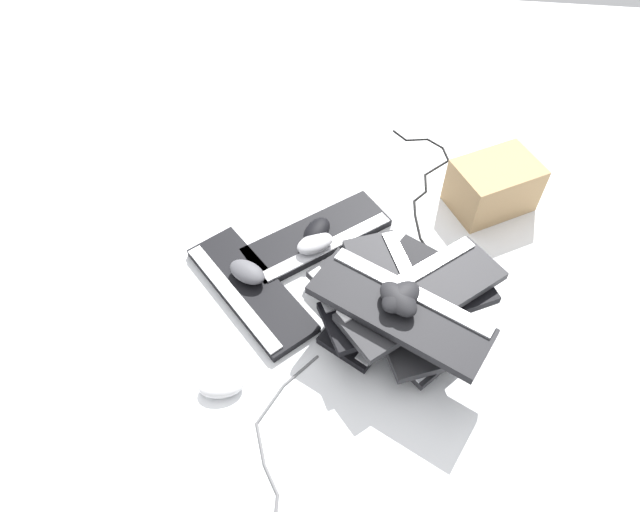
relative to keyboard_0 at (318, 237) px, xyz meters
name	(u,v)px	position (x,y,z in m)	size (l,w,h in m)	color
ground_plane	(305,261)	(-0.08, 0.03, -0.01)	(3.20, 3.20, 0.00)	white
keyboard_0	(318,237)	(0.00, 0.00, 0.00)	(0.40, 0.43, 0.03)	black
keyboard_1	(250,290)	(-0.21, 0.16, 0.00)	(0.42, 0.41, 0.03)	black
keyboard_2	(388,299)	(-0.20, -0.22, 0.00)	(0.46, 0.35, 0.03)	black
keyboard_3	(380,312)	(-0.26, -0.20, 0.03)	(0.41, 0.42, 0.03)	black
keyboard_4	(396,299)	(-0.24, -0.23, 0.06)	(0.46, 0.31, 0.03)	#232326
keyboard_5	(408,302)	(-0.26, -0.26, 0.09)	(0.34, 0.46, 0.03)	black
keyboard_6	(422,295)	(-0.26, -0.29, 0.12)	(0.40, 0.43, 0.03)	#232326
keyboard_7	(400,310)	(-0.33, -0.24, 0.15)	(0.33, 0.46, 0.03)	black
mouse_0	(317,231)	(-0.01, 0.00, 0.04)	(0.11, 0.07, 0.04)	black
mouse_1	(401,297)	(-0.32, -0.23, 0.19)	(0.11, 0.07, 0.04)	black
mouse_2	(315,243)	(-0.05, 0.00, 0.04)	(0.11, 0.07, 0.04)	#B7B7BC
mouse_3	(221,385)	(-0.50, 0.18, 0.01)	(0.11, 0.07, 0.04)	silver
mouse_4	(398,299)	(-0.32, -0.23, 0.19)	(0.11, 0.07, 0.04)	black
mouse_5	(392,347)	(-0.35, -0.23, 0.01)	(0.11, 0.07, 0.04)	#4C4C51
mouse_6	(247,272)	(-0.18, 0.17, 0.04)	(0.11, 0.07, 0.04)	#4C4C51
cable_0	(426,185)	(0.27, -0.32, -0.01)	(0.63, 0.20, 0.01)	black
cable_1	(280,457)	(-0.65, 0.01, -0.01)	(0.54, 0.16, 0.01)	#59595B
cardboard_box	(493,186)	(0.21, -0.51, 0.07)	(0.24, 0.17, 0.16)	tan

